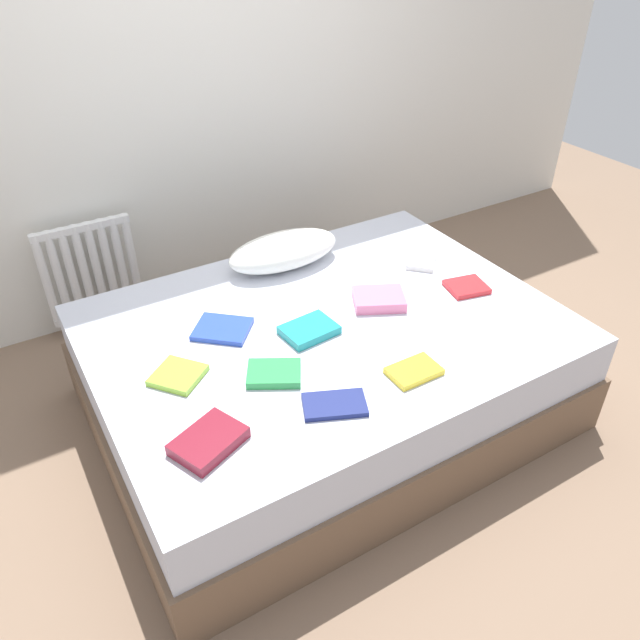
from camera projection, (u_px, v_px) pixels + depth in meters
ground_plane at (325, 407)px, 2.92m from camera, size 8.00×8.00×0.00m
back_wall at (187, 43)px, 3.07m from camera, size 6.00×0.10×2.80m
bed at (326, 367)px, 2.78m from camera, size 2.00×1.50×0.50m
radiator at (91, 271)px, 3.25m from camera, size 0.49×0.04×0.54m
pillow at (284, 251)px, 3.00m from camera, size 0.57×0.28×0.16m
textbook_maroon at (209, 441)px, 2.03m from camera, size 0.28×0.24×0.04m
textbook_teal at (309, 330)px, 2.56m from camera, size 0.23×0.18×0.04m
textbook_red at (467, 287)px, 2.85m from camera, size 0.20×0.19×0.03m
textbook_lime at (178, 375)px, 2.33m from camera, size 0.24×0.25×0.02m
textbook_pink at (379, 299)px, 2.74m from camera, size 0.28×0.26×0.05m
textbook_white at (421, 260)px, 3.06m from camera, size 0.23×0.23×0.03m
textbook_navy at (335, 405)px, 2.20m from camera, size 0.26×0.22×0.02m
textbook_yellow at (414, 371)px, 2.35m from camera, size 0.20×0.13×0.03m
textbook_green at (274, 373)px, 2.33m from camera, size 0.25×0.23×0.03m
textbook_blue at (222, 329)px, 2.57m from camera, size 0.29×0.29×0.02m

